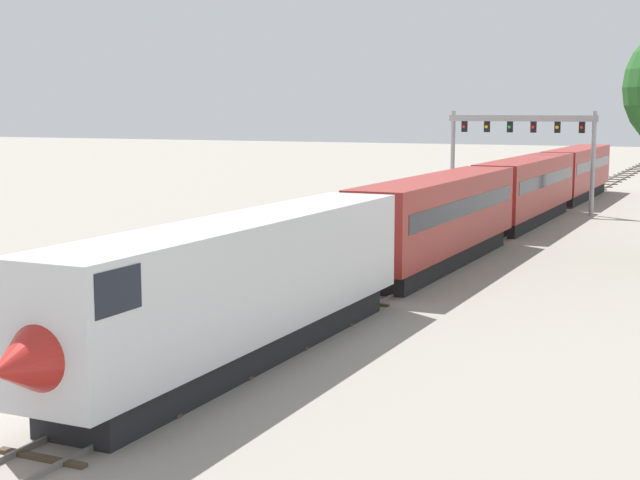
# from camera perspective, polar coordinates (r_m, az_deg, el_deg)

# --- Properties ---
(ground_plane) EXTENTS (400.00, 400.00, 0.00)m
(ground_plane) POSITION_cam_1_polar(r_m,az_deg,el_deg) (29.59, -11.78, -8.58)
(ground_plane) COLOR gray
(track_main) EXTENTS (2.60, 200.00, 0.16)m
(track_main) POSITION_cam_1_polar(r_m,az_deg,el_deg) (84.42, 14.53, 2.07)
(track_main) COLOR slate
(track_main) RESTS_ON ground
(track_near) EXTENTS (2.60, 160.00, 0.16)m
(track_near) POSITION_cam_1_polar(r_m,az_deg,el_deg) (66.47, 6.69, 0.75)
(track_near) COLOR slate
(track_near) RESTS_ON ground
(passenger_train) EXTENTS (3.04, 84.77, 4.80)m
(passenger_train) POSITION_cam_1_polar(r_m,az_deg,el_deg) (60.82, 10.46, 2.41)
(passenger_train) COLOR silver
(passenger_train) RESTS_ON ground
(signal_gantry) EXTENTS (12.10, 0.49, 8.25)m
(signal_gantry) POSITION_cam_1_polar(r_m,az_deg,el_deg) (78.13, 12.18, 6.12)
(signal_gantry) COLOR #999BA0
(signal_gantry) RESTS_ON ground
(stop_sign) EXTENTS (0.76, 0.08, 2.88)m
(stop_sign) POSITION_cam_1_polar(r_m,az_deg,el_deg) (38.25, -16.60, -2.12)
(stop_sign) COLOR gray
(stop_sign) RESTS_ON ground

